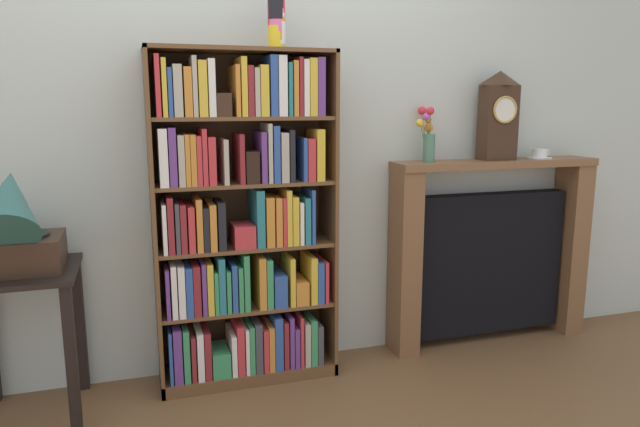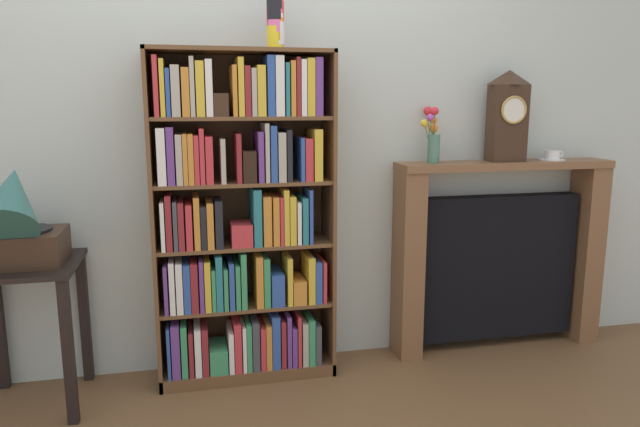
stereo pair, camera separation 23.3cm
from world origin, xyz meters
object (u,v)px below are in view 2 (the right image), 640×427
(bookshelf, at_px, (242,228))
(side_table_left, at_px, (28,303))
(flower_vase, at_px, (432,136))
(teacup_with_saucer, at_px, (552,156))
(gramophone, at_px, (16,220))
(mantel_clock, at_px, (508,116))
(fireplace_mantel, at_px, (498,257))
(cup_stack, at_px, (275,17))

(bookshelf, bearing_deg, side_table_left, -174.51)
(flower_vase, distance_m, teacup_with_saucer, 0.71)
(flower_vase, relative_size, teacup_with_saucer, 2.10)
(gramophone, relative_size, flower_vase, 1.73)
(side_table_left, height_order, gramophone, gramophone)
(side_table_left, bearing_deg, flower_vase, 4.14)
(mantel_clock, distance_m, teacup_with_saucer, 0.36)
(fireplace_mantel, bearing_deg, bookshelf, -177.54)
(side_table_left, bearing_deg, fireplace_mantel, 3.68)
(gramophone, xyz_separation_m, mantel_clock, (2.37, 0.19, 0.42))
(gramophone, xyz_separation_m, fireplace_mantel, (2.38, 0.21, -0.36))
(bookshelf, bearing_deg, mantel_clock, 1.64)
(cup_stack, bearing_deg, teacup_with_saucer, 2.20)
(bookshelf, xyz_separation_m, side_table_left, (-0.96, -0.09, -0.28))
(cup_stack, xyz_separation_m, flower_vase, (0.82, 0.07, -0.56))
(side_table_left, relative_size, gramophone, 1.33)
(fireplace_mantel, xyz_separation_m, mantel_clock, (-0.00, -0.02, 0.77))
(teacup_with_saucer, bearing_deg, side_table_left, -177.10)
(cup_stack, distance_m, fireplace_mantel, 1.75)
(fireplace_mantel, relative_size, teacup_with_saucer, 8.70)
(flower_vase, bearing_deg, fireplace_mantel, 1.57)
(flower_vase, bearing_deg, mantel_clock, -1.21)
(mantel_clock, bearing_deg, side_table_left, -176.80)
(bookshelf, relative_size, fireplace_mantel, 1.34)
(gramophone, xyz_separation_m, flower_vase, (1.95, 0.20, 0.31))
(side_table_left, relative_size, mantel_clock, 1.40)
(side_table_left, xyz_separation_m, flower_vase, (1.95, 0.14, 0.70))
(cup_stack, relative_size, gramophone, 0.57)
(bookshelf, bearing_deg, flower_vase, 2.83)
(cup_stack, relative_size, mantel_clock, 0.60)
(cup_stack, height_order, flower_vase, cup_stack)
(side_table_left, bearing_deg, mantel_clock, 3.20)
(mantel_clock, relative_size, teacup_with_saucer, 3.46)
(mantel_clock, xyz_separation_m, teacup_with_saucer, (0.29, 0.00, -0.22))
(bookshelf, relative_size, teacup_with_saucer, 11.63)
(cup_stack, bearing_deg, mantel_clock, 2.62)
(side_table_left, bearing_deg, teacup_with_saucer, 2.90)
(fireplace_mantel, height_order, mantel_clock, mantel_clock)
(side_table_left, xyz_separation_m, fireplace_mantel, (2.38, 0.15, 0.03))
(fireplace_mantel, distance_m, flower_vase, 0.79)
(fireplace_mantel, xyz_separation_m, flower_vase, (-0.42, -0.01, 0.67))
(bookshelf, relative_size, mantel_clock, 3.36)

